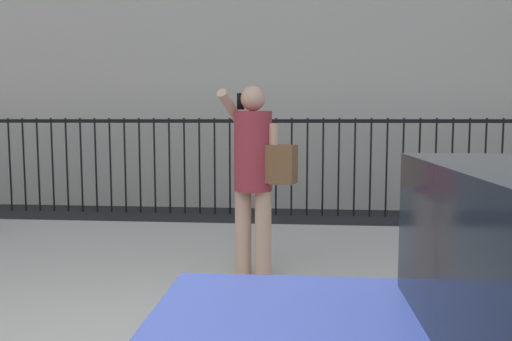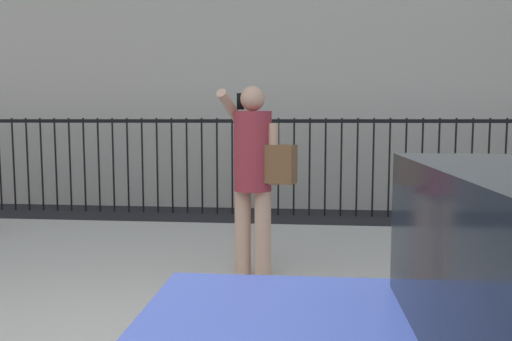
% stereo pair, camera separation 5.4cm
% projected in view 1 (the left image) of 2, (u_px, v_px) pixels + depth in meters
% --- Properties ---
extents(sidewalk, '(28.00, 4.40, 0.15)m').
position_uv_depth(sidewalk, '(189.00, 276.00, 4.97)').
color(sidewalk, '#B2ADA3').
rests_on(sidewalk, ground).
extents(iron_fence, '(12.03, 0.04, 1.60)m').
position_uv_depth(iron_fence, '(237.00, 153.00, 8.54)').
color(iron_fence, black).
rests_on(iron_fence, ground).
extents(pedestrian_on_phone, '(0.72, 0.53, 1.72)m').
position_uv_depth(pedestrian_on_phone, '(256.00, 167.00, 4.66)').
color(pedestrian_on_phone, tan).
rests_on(pedestrian_on_phone, sidewalk).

